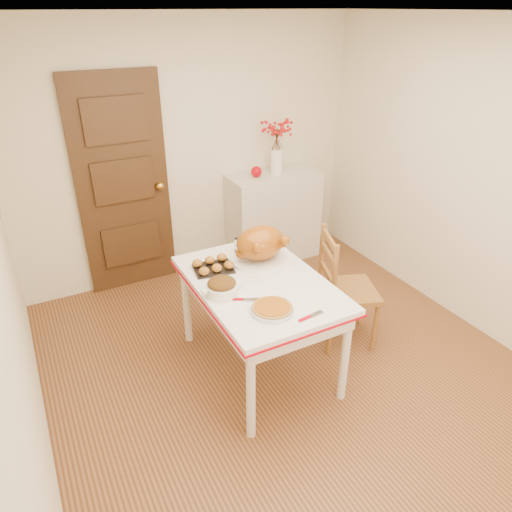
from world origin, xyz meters
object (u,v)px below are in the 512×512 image
sideboard (273,217)px  turkey_platter (260,245)px  kitchen_table (259,326)px  chair_oak (349,288)px  pumpkin_pie (272,308)px

sideboard → turkey_platter: (-0.86, -1.29, 0.44)m
sideboard → kitchen_table: (-1.01, -1.55, -0.10)m
sideboard → chair_oak: 1.59m
kitchen_table → chair_oak: chair_oak is taller
chair_oak → pumpkin_pie: (-0.92, -0.35, 0.31)m
chair_oak → turkey_platter: turkey_platter is taller
kitchen_table → chair_oak: bearing=-1.7°
turkey_platter → pumpkin_pie: turkey_platter is taller
kitchen_table → pumpkin_pie: 0.57m
kitchen_table → pumpkin_pie: size_ratio=4.81×
sideboard → kitchen_table: bearing=-123.1°
chair_oak → pumpkin_pie: chair_oak is taller
sideboard → pumpkin_pie: bearing=-120.1°
sideboard → kitchen_table: sideboard is taller
sideboard → turkey_platter: bearing=-123.7°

